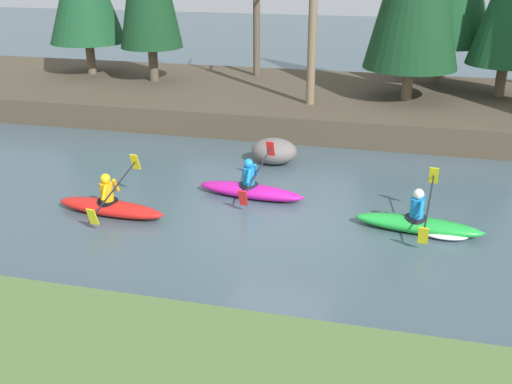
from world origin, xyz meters
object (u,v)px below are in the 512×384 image
at_px(kayaker_lead, 423,224).
at_px(boulder_midstream, 274,151).
at_px(kayaker_trailing, 111,206).
at_px(kayaker_middle, 251,189).

distance_m(kayaker_lead, boulder_midstream, 5.49).
xyz_separation_m(kayaker_lead, boulder_midstream, (-4.11, 3.64, 0.17)).
xyz_separation_m(kayaker_trailing, boulder_midstream, (2.88, 4.41, 0.15)).
bearing_deg(kayaker_middle, boulder_midstream, 96.63).
bearing_deg(boulder_midstream, kayaker_lead, -41.54).
height_order(kayaker_lead, boulder_midstream, kayaker_lead).
relative_size(kayaker_middle, boulder_midstream, 2.14).
xyz_separation_m(kayaker_middle, boulder_midstream, (-0.00, 2.62, 0.15)).
distance_m(kayaker_trailing, boulder_midstream, 5.27).
bearing_deg(kayaker_middle, kayaker_lead, -7.37).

